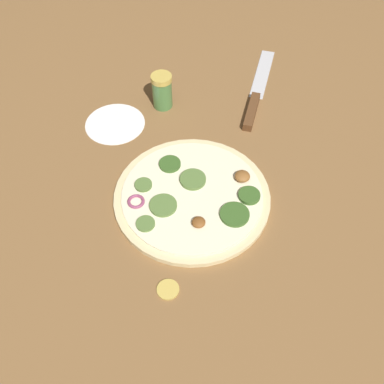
{
  "coord_description": "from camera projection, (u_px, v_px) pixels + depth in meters",
  "views": [
    {
      "loc": [
        0.19,
        0.49,
        0.7
      ],
      "look_at": [
        0.0,
        0.0,
        0.02
      ],
      "focal_mm": 42.0,
      "sensor_mm": 36.0,
      "label": 1
    }
  ],
  "objects": [
    {
      "name": "spice_jar",
      "position": [
        162.0,
        91.0,
        1.01
      ],
      "size": [
        0.05,
        0.05,
        0.08
      ],
      "color": "#4C7F42",
      "rests_on": "ground_plane"
    },
    {
      "name": "ground_plane",
      "position": [
        192.0,
        199.0,
        0.88
      ],
      "size": [
        3.0,
        3.0,
        0.0
      ],
      "primitive_type": "plane",
      "color": "brown"
    },
    {
      "name": "knife",
      "position": [
        255.0,
        100.0,
        1.05
      ],
      "size": [
        0.2,
        0.26,
        0.02
      ],
      "rotation": [
        0.0,
        0.0,
        4.08
      ],
      "color": "silver",
      "rests_on": "ground_plane"
    },
    {
      "name": "pizza",
      "position": [
        192.0,
        196.0,
        0.87
      ],
      "size": [
        0.3,
        0.3,
        0.03
      ],
      "color": "beige",
      "rests_on": "ground_plane"
    },
    {
      "name": "flour_patch",
      "position": [
        115.0,
        124.0,
        1.01
      ],
      "size": [
        0.13,
        0.13,
        0.0
      ],
      "color": "white",
      "rests_on": "ground_plane"
    },
    {
      "name": "loose_cap",
      "position": [
        168.0,
        289.0,
        0.76
      ],
      "size": [
        0.04,
        0.04,
        0.01
      ],
      "color": "gold",
      "rests_on": "ground_plane"
    }
  ]
}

